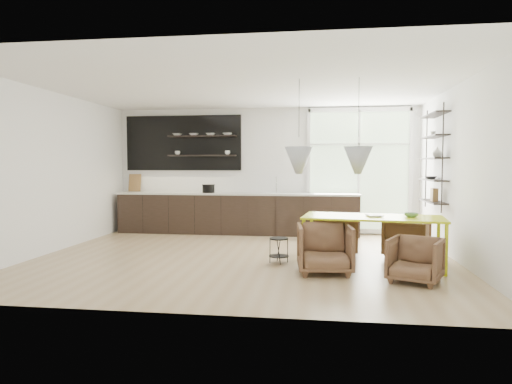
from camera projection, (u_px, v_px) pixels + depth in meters
name	position (u px, v px, depth m)	size (l,w,h in m)	color
room	(283.00, 171.00, 8.70)	(7.02, 6.01, 2.91)	tan
kitchen_run	(233.00, 207.00, 10.50)	(5.54, 0.69, 2.75)	black
right_shelving	(434.00, 161.00, 8.38)	(0.26, 1.22, 1.90)	black
dining_table	(373.00, 220.00, 7.12)	(2.23, 1.22, 0.78)	#CADD0B
armchair_back_left	(336.00, 235.00, 8.08)	(0.73, 0.75, 0.69)	brown
armchair_back_right	(407.00, 238.00, 7.77)	(0.70, 0.72, 0.66)	brown
armchair_front_left	(325.00, 249.00, 6.64)	(0.77, 0.79, 0.72)	brown
armchair_front_right	(415.00, 260.00, 6.12)	(0.65, 0.67, 0.61)	brown
wire_stool	(279.00, 247.00, 7.34)	(0.32, 0.32, 0.41)	black
table_book	(367.00, 215.00, 7.10)	(0.22, 0.30, 0.03)	white
table_bowl	(411.00, 215.00, 6.99)	(0.21, 0.21, 0.06)	#5F8E55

